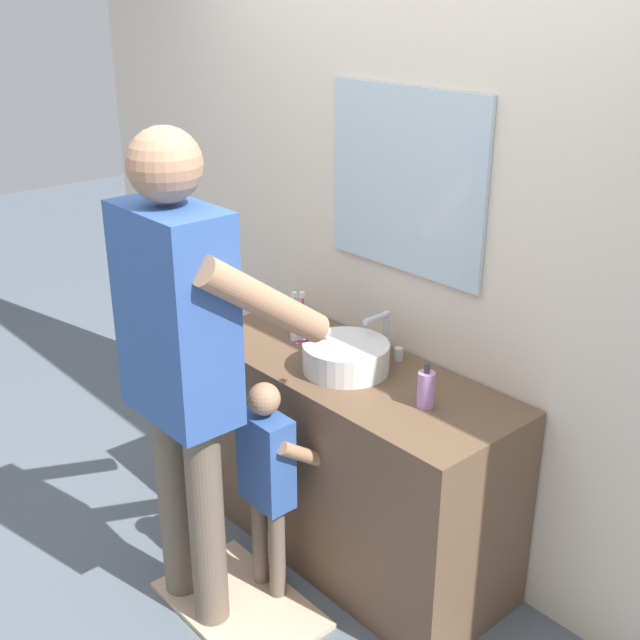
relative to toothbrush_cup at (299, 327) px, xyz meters
The scene contains 10 objects.
ground_plane 1.00m from the toothbrush_cup, 44.33° to the right, with size 14.00×14.00×0.00m, color slate.
back_wall 0.65m from the toothbrush_cup, 40.63° to the left, with size 4.40×0.10×2.70m.
vanity_cabinet 0.58m from the toothbrush_cup, ahead, with size 1.39×0.54×0.83m, color brown.
sink_basin 0.34m from the toothbrush_cup, ahead, with size 0.33×0.33×0.11m.
faucet 0.37m from the toothbrush_cup, 24.36° to the left, with size 0.18×0.14×0.18m.
toothbrush_cup is the anchor object (origin of this frame).
soap_bottle 0.73m from the toothbrush_cup, ahead, with size 0.06×0.06×0.16m.
bath_mat 1.10m from the toothbrush_cup, 59.79° to the right, with size 0.64×0.40×0.02m, color #CCAD8E.
child_toddler 0.65m from the toothbrush_cup, 51.93° to the right, with size 0.28×0.28×0.90m.
adult_parent 0.74m from the toothbrush_cup, 72.33° to the right, with size 0.56×0.58×1.80m.
Camera 1 is at (2.00, -1.60, 2.18)m, focal length 45.23 mm.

